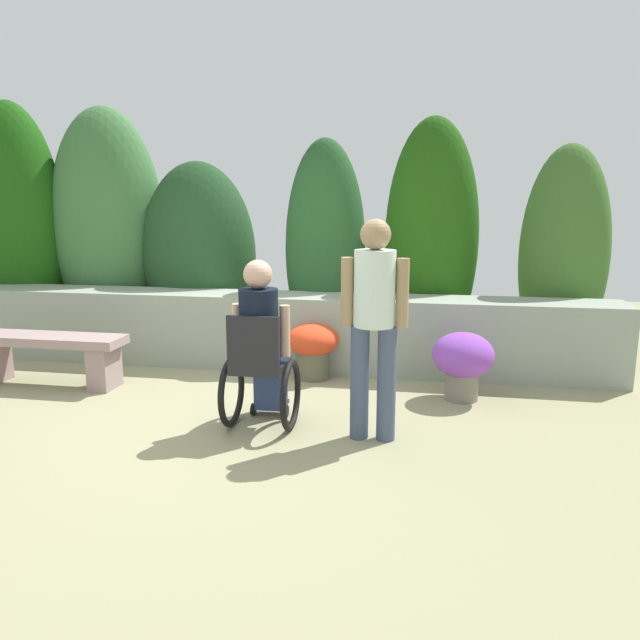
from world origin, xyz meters
The scene contains 8 objects.
ground_plane centered at (0.00, 0.00, 0.00)m, with size 13.51×13.51×0.00m, color gray.
stone_retaining_wall centered at (0.00, 1.59, 0.39)m, with size 7.24×0.60×0.78m, color gray.
hedge_backdrop centered at (-0.94, 2.27, 1.32)m, with size 7.55×1.16×2.94m.
stone_bench centered at (-1.92, 0.52, 0.33)m, with size 1.55×0.38×0.50m.
person_in_wheelchair centered at (0.42, -0.15, 0.62)m, with size 0.53×0.66×1.33m.
person_standing_companion centered at (1.31, -0.26, 0.95)m, with size 0.49×0.30×1.64m.
flower_pot_purple_near centered at (2.02, 0.79, 0.37)m, with size 0.55×0.55×0.62m.
flower_pot_red_accent centered at (0.57, 1.19, 0.34)m, with size 0.53×0.53×0.56m.
Camera 1 is at (1.67, -4.53, 1.77)m, focal length 33.62 mm.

